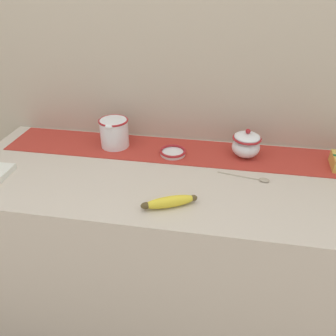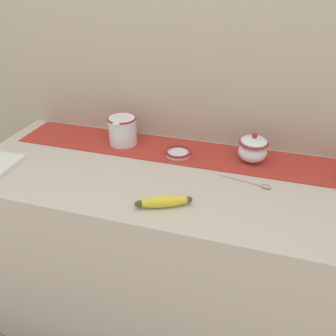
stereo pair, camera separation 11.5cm
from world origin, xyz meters
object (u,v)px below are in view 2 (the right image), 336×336
(small_dish, at_px, (178,152))
(banana, at_px, (164,202))
(spoon, at_px, (262,185))
(sugar_bowl, at_px, (253,149))
(cream_pitcher, at_px, (123,129))

(small_dish, xyz_separation_m, banana, (0.04, -0.34, 0.01))
(spoon, bearing_deg, sugar_bowl, 116.87)
(sugar_bowl, height_order, banana, sugar_bowl)
(cream_pitcher, relative_size, banana, 0.81)
(small_dish, relative_size, spoon, 0.58)
(spoon, bearing_deg, banana, -134.46)
(sugar_bowl, xyz_separation_m, spoon, (0.05, -0.17, -0.05))
(cream_pitcher, distance_m, banana, 0.48)
(sugar_bowl, bearing_deg, small_dish, -173.09)
(cream_pitcher, xyz_separation_m, banana, (0.30, -0.37, -0.05))
(sugar_bowl, xyz_separation_m, banana, (-0.25, -0.37, -0.04))
(spoon, bearing_deg, cream_pitcher, 174.84)
(cream_pitcher, height_order, spoon, cream_pitcher)
(cream_pitcher, relative_size, spoon, 0.78)
(banana, distance_m, spoon, 0.36)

